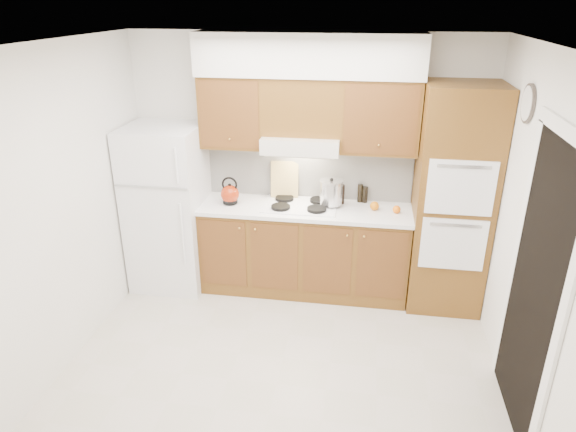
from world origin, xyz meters
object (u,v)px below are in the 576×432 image
(fridge, at_px, (168,208))
(kettle, at_px, (230,194))
(stock_pot, at_px, (331,193))
(oven_cabinet, at_px, (452,201))

(fridge, height_order, kettle, fridge)
(fridge, relative_size, kettle, 9.17)
(kettle, height_order, stock_pot, stock_pot)
(fridge, height_order, oven_cabinet, oven_cabinet)
(oven_cabinet, bearing_deg, kettle, -179.65)
(oven_cabinet, relative_size, stock_pot, 9.40)
(oven_cabinet, height_order, kettle, oven_cabinet)
(kettle, xyz_separation_m, stock_pot, (1.02, 0.09, 0.04))
(fridge, relative_size, stock_pot, 7.35)
(fridge, xyz_separation_m, oven_cabinet, (2.85, 0.03, 0.24))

